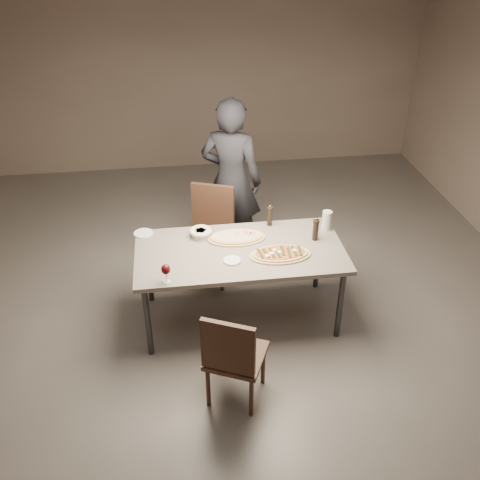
{
  "coord_description": "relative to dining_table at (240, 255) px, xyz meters",
  "views": [
    {
      "loc": [
        -0.52,
        -3.81,
        3.27
      ],
      "look_at": [
        0.0,
        0.0,
        0.85
      ],
      "focal_mm": 40.0,
      "sensor_mm": 36.0,
      "label": 1
    }
  ],
  "objects": [
    {
      "name": "dining_table",
      "position": [
        0.0,
        0.0,
        0.0
      ],
      "size": [
        1.8,
        0.9,
        0.75
      ],
      "color": "slate",
      "rests_on": "ground"
    },
    {
      "name": "wine_glass",
      "position": [
        -0.63,
        -0.38,
        0.17
      ],
      "size": [
        0.07,
        0.07,
        0.17
      ],
      "rotation": [
        0.0,
        0.0,
        -0.39
      ],
      "color": "silver",
      "rests_on": "dining_table"
    },
    {
      "name": "bread_basket",
      "position": [
        -0.32,
        0.27,
        0.1
      ],
      "size": [
        0.2,
        0.2,
        0.07
      ],
      "rotation": [
        0.0,
        0.0,
        0.05
      ],
      "color": "beige",
      "rests_on": "dining_table"
    },
    {
      "name": "ham_pizza",
      "position": [
        -0.0,
        0.18,
        0.07
      ],
      "size": [
        0.52,
        0.29,
        0.04
      ],
      "rotation": [
        0.0,
        0.0,
        -0.41
      ],
      "color": "tan",
      "rests_on": "dining_table"
    },
    {
      "name": "carafe",
      "position": [
        0.83,
        0.24,
        0.15
      ],
      "size": [
        0.09,
        0.09,
        0.18
      ],
      "rotation": [
        0.0,
        0.0,
        0.13
      ],
      "color": "silver",
      "rests_on": "dining_table"
    },
    {
      "name": "pepper_mill_left",
      "position": [
        0.33,
        0.38,
        0.15
      ],
      "size": [
        0.05,
        0.05,
        0.21
      ],
      "rotation": [
        0.0,
        0.0,
        -0.12
      ],
      "color": "black",
      "rests_on": "dining_table"
    },
    {
      "name": "room",
      "position": [
        0.0,
        0.0,
        0.71
      ],
      "size": [
        7.0,
        7.0,
        7.0
      ],
      "color": "#625B54",
      "rests_on": "ground"
    },
    {
      "name": "pepper_mill_right",
      "position": [
        0.68,
        0.07,
        0.16
      ],
      "size": [
        0.06,
        0.06,
        0.22
      ],
      "rotation": [
        0.0,
        0.0,
        0.31
      ],
      "color": "black",
      "rests_on": "dining_table"
    },
    {
      "name": "chair_far",
      "position": [
        -0.2,
        0.76,
        -0.15
      ],
      "size": [
        0.59,
        0.59,
        0.96
      ],
      "rotation": [
        0.0,
        0.0,
        2.78
      ],
      "color": "#3C2519",
      "rests_on": "ground"
    },
    {
      "name": "diner",
      "position": [
        0.06,
        1.11,
        0.18
      ],
      "size": [
        0.75,
        0.64,
        1.74
      ],
      "primitive_type": "imported",
      "rotation": [
        0.0,
        0.0,
        2.73
      ],
      "color": "black",
      "rests_on": "ground"
    },
    {
      "name": "chair_near",
      "position": [
        -0.19,
        -0.99,
        -0.2
      ],
      "size": [
        0.55,
        0.55,
        0.88
      ],
      "rotation": [
        0.0,
        0.0,
        -0.43
      ],
      "color": "#3C2519",
      "rests_on": "ground"
    },
    {
      "name": "oil_dish",
      "position": [
        -0.09,
        -0.17,
        0.07
      ],
      "size": [
        0.15,
        0.15,
        0.02
      ],
      "rotation": [
        0.0,
        0.0,
        -0.11
      ],
      "color": "white",
      "rests_on": "dining_table"
    },
    {
      "name": "zucchini_pizza",
      "position": [
        0.32,
        -0.13,
        0.07
      ],
      "size": [
        0.53,
        0.29,
        0.05
      ],
      "rotation": [
        0.0,
        0.0,
        -0.38
      ],
      "color": "tan",
      "rests_on": "dining_table"
    },
    {
      "name": "side_plate",
      "position": [
        -0.83,
        0.38,
        0.06
      ],
      "size": [
        0.17,
        0.17,
        0.01
      ],
      "rotation": [
        0.0,
        0.0,
        -0.4
      ],
      "color": "white",
      "rests_on": "dining_table"
    }
  ]
}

